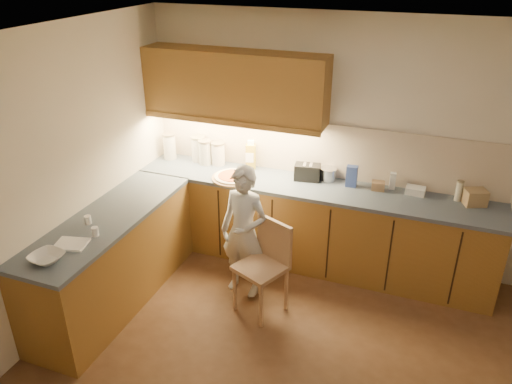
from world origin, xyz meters
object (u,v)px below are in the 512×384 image
pizza_on_board (233,177)px  toaster (307,172)px  child (244,232)px  oil_jug (251,156)px  wooden_chair (266,260)px

pizza_on_board → toaster: 0.78m
toaster → child: bearing=-122.9°
oil_jug → toaster: oil_jug is taller
wooden_chair → toaster: 1.13m
oil_jug → toaster: (0.67, -0.08, -0.06)m
pizza_on_board → child: (0.36, -0.59, -0.27)m
child → wooden_chair: size_ratio=1.49×
child → wooden_chair: bearing=-22.0°
pizza_on_board → oil_jug: bearing=78.8°
wooden_chair → toaster: (0.09, 1.02, 0.48)m
toaster → wooden_chair: bearing=-104.2°
toaster → oil_jug: bearing=164.3°
pizza_on_board → oil_jug: oil_jug is taller
child → oil_jug: 1.05m
child → wooden_chair: 0.36m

